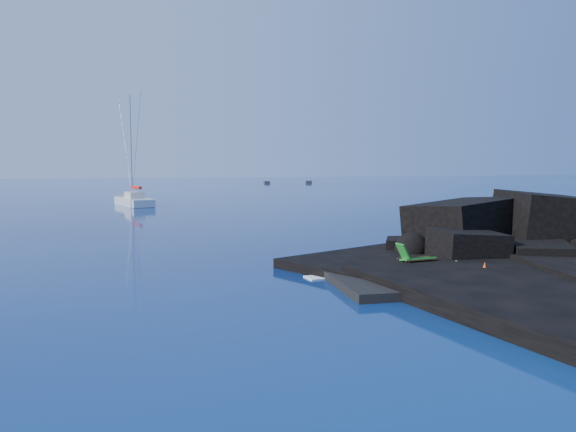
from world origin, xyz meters
name	(u,v)px	position (x,y,z in m)	size (l,w,h in m)	color
ground	(337,292)	(0.00, 0.00, 0.00)	(400.00, 400.00, 0.00)	#030537
headland	(550,262)	(13.00, 3.00, 0.00)	(24.00, 24.00, 3.60)	black
beach	(432,282)	(4.50, 0.50, 0.00)	(8.50, 6.00, 0.70)	black
surf_foam	(390,264)	(5.00, 5.00, 0.00)	(10.00, 8.00, 0.06)	white
sailboat	(133,205)	(-5.22, 51.02, 0.00)	(2.70, 12.86, 13.48)	silver
deck_chair	(418,254)	(4.76, 2.07, 0.96)	(1.76, 0.77, 1.21)	#1C7E26
towel	(445,267)	(5.90, 1.61, 0.37)	(1.69, 0.80, 0.04)	silver
sunbather	(446,263)	(5.90, 1.61, 0.52)	(1.61, 0.48, 0.26)	tan
marker_cone	(485,268)	(6.55, -0.24, 0.61)	(0.33, 0.33, 0.51)	#E53F0C
distant_boat_a	(267,183)	(32.80, 125.36, 0.00)	(1.39, 4.45, 0.59)	#28292E
distant_boat_b	(309,183)	(43.99, 123.00, 0.00)	(1.47, 4.74, 0.63)	#232227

